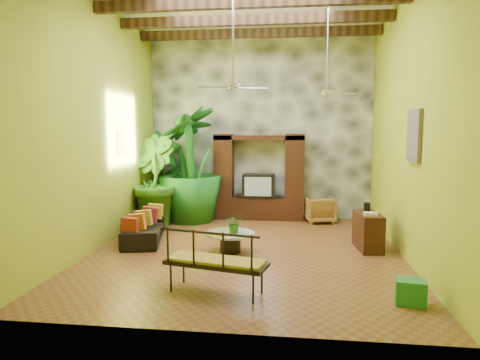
# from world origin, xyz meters

# --- Properties ---
(ground) EXTENTS (7.00, 7.00, 0.00)m
(ground) POSITION_xyz_m (0.00, 0.00, 0.00)
(ground) COLOR brown
(ground) RESTS_ON ground
(back_wall) EXTENTS (6.00, 0.02, 5.00)m
(back_wall) POSITION_xyz_m (0.00, 3.50, 2.50)
(back_wall) COLOR #95AA26
(back_wall) RESTS_ON ground
(left_wall) EXTENTS (0.02, 7.00, 5.00)m
(left_wall) POSITION_xyz_m (-3.00, 0.00, 2.50)
(left_wall) COLOR #95AA26
(left_wall) RESTS_ON ground
(right_wall) EXTENTS (0.02, 7.00, 5.00)m
(right_wall) POSITION_xyz_m (3.00, 0.00, 2.50)
(right_wall) COLOR #95AA26
(right_wall) RESTS_ON ground
(stone_accent_wall) EXTENTS (5.98, 0.10, 4.98)m
(stone_accent_wall) POSITION_xyz_m (0.00, 3.44, 2.50)
(stone_accent_wall) COLOR #3B3F43
(stone_accent_wall) RESTS_ON ground
(ceiling_beams) EXTENTS (5.95, 5.36, 0.22)m
(ceiling_beams) POSITION_xyz_m (0.00, 0.00, 4.78)
(ceiling_beams) COLOR #3F2614
(ceiling_beams) RESTS_ON ceiling
(entertainment_center) EXTENTS (2.40, 0.55, 2.30)m
(entertainment_center) POSITION_xyz_m (0.00, 3.14, 0.97)
(entertainment_center) COLOR black
(entertainment_center) RESTS_ON ground
(ceiling_fan_front) EXTENTS (1.28, 1.28, 1.86)m
(ceiling_fan_front) POSITION_xyz_m (-0.20, -0.40, 3.40)
(ceiling_fan_front) COLOR silver
(ceiling_fan_front) RESTS_ON ceiling
(ceiling_fan_back) EXTENTS (1.28, 1.28, 1.86)m
(ceiling_fan_back) POSITION_xyz_m (1.60, 1.20, 3.40)
(ceiling_fan_back) COLOR silver
(ceiling_fan_back) RESTS_ON ceiling
(wall_art_mask) EXTENTS (0.06, 0.32, 0.55)m
(wall_art_mask) POSITION_xyz_m (-2.96, 1.00, 2.10)
(wall_art_mask) COLOR gold
(wall_art_mask) RESTS_ON left_wall
(wall_art_painting) EXTENTS (0.06, 0.70, 0.90)m
(wall_art_painting) POSITION_xyz_m (2.96, -0.60, 2.30)
(wall_art_painting) COLOR #285B93
(wall_art_painting) RESTS_ON right_wall
(sofa) EXTENTS (1.14, 2.03, 0.56)m
(sofa) POSITION_xyz_m (-2.30, 0.53, 0.28)
(sofa) COLOR black
(sofa) RESTS_ON ground
(wicker_armchair) EXTENTS (0.85, 0.87, 0.67)m
(wicker_armchair) POSITION_xyz_m (1.61, 2.89, 0.33)
(wicker_armchair) COLOR #996537
(wicker_armchair) RESTS_ON ground
(tall_plant_a) EXTENTS (1.53, 1.45, 2.40)m
(tall_plant_a) POSITION_xyz_m (-2.62, 2.89, 1.20)
(tall_plant_a) COLOR #175A1A
(tall_plant_a) RESTS_ON ground
(tall_plant_b) EXTENTS (1.59, 1.63, 2.30)m
(tall_plant_b) POSITION_xyz_m (-2.58, 2.01, 1.15)
(tall_plant_b) COLOR #2E6C1C
(tall_plant_b) RESTS_ON ground
(tall_plant_c) EXTENTS (2.09, 2.09, 2.99)m
(tall_plant_c) POSITION_xyz_m (-1.75, 2.65, 1.49)
(tall_plant_c) COLOR #1C6B1E
(tall_plant_c) RESTS_ON ground
(coffee_table) EXTENTS (0.97, 0.97, 0.40)m
(coffee_table) POSITION_xyz_m (-0.30, -0.14, 0.26)
(coffee_table) COLOR black
(coffee_table) RESTS_ON ground
(centerpiece_plant) EXTENTS (0.42, 0.38, 0.39)m
(centerpiece_plant) POSITION_xyz_m (-0.21, -0.16, 0.59)
(centerpiece_plant) COLOR #2A5E18
(centerpiece_plant) RESTS_ON coffee_table
(yellow_tray) EXTENTS (0.32, 0.24, 0.03)m
(yellow_tray) POSITION_xyz_m (-0.50, -0.37, 0.42)
(yellow_tray) COLOR yellow
(yellow_tray) RESTS_ON coffee_table
(iron_bench) EXTENTS (1.59, 0.89, 0.57)m
(iron_bench) POSITION_xyz_m (-0.20, -2.33, 0.54)
(iron_bench) COLOR black
(iron_bench) RESTS_ON ground
(side_console) EXTENTS (0.51, 0.96, 0.74)m
(side_console) POSITION_xyz_m (2.43, 0.42, 0.37)
(side_console) COLOR #3E2013
(side_console) RESTS_ON ground
(green_bin) EXTENTS (0.44, 0.36, 0.35)m
(green_bin) POSITION_xyz_m (2.54, -2.34, 0.17)
(green_bin) COLOR #1B6623
(green_bin) RESTS_ON ground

